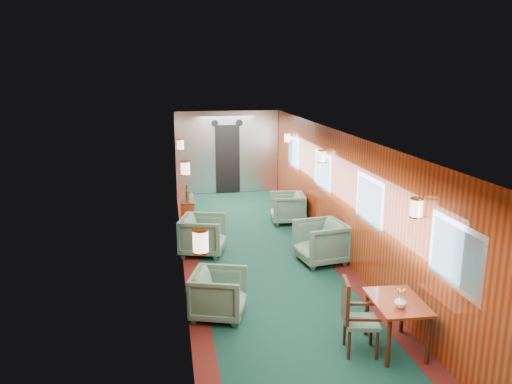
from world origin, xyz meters
TOP-DOWN VIEW (x-y plane):
  - room at (0.00, 0.00)m, footprint 12.00×12.10m
  - bulkhead at (0.00, 5.91)m, footprint 2.98×0.17m
  - windows_right at (1.49, 0.25)m, footprint 0.02×8.60m
  - wall_sconces at (0.00, 0.57)m, footprint 2.97×7.97m
  - dining_table at (1.09, -2.98)m, footprint 0.67×0.93m
  - side_chair at (0.53, -2.96)m, footprint 0.51×0.53m
  - credenza at (-1.34, 2.14)m, footprint 0.29×0.92m
  - flower_vase at (1.04, -3.16)m, footprint 0.20×0.20m
  - armchair_left_near at (-1.05, -1.71)m, footprint 0.95×0.94m
  - armchair_left_far at (-1.09, 0.92)m, footprint 1.03×1.01m
  - armchair_right_near at (1.05, 0.09)m, footprint 0.98×0.96m
  - armchair_right_far at (1.03, 2.66)m, footprint 0.85×0.83m

SIDE VIEW (x-z plane):
  - armchair_left_near at x=-1.05m, z-range 0.00..0.69m
  - armchair_right_far at x=1.03m, z-range 0.00..0.71m
  - armchair_left_far at x=-1.09m, z-range 0.00..0.76m
  - armchair_right_near at x=1.05m, z-range 0.00..0.78m
  - credenza at x=-1.34m, z-range -0.13..0.98m
  - side_chair at x=0.53m, z-range 0.04..1.02m
  - dining_table at x=1.09m, z-range 0.23..0.90m
  - flower_vase at x=1.04m, z-range 0.67..0.83m
  - bulkhead at x=0.00m, z-range -0.01..2.38m
  - windows_right at x=1.49m, z-range 1.05..1.85m
  - room at x=0.00m, z-range 0.43..2.83m
  - wall_sconces at x=0.00m, z-range 1.66..1.91m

